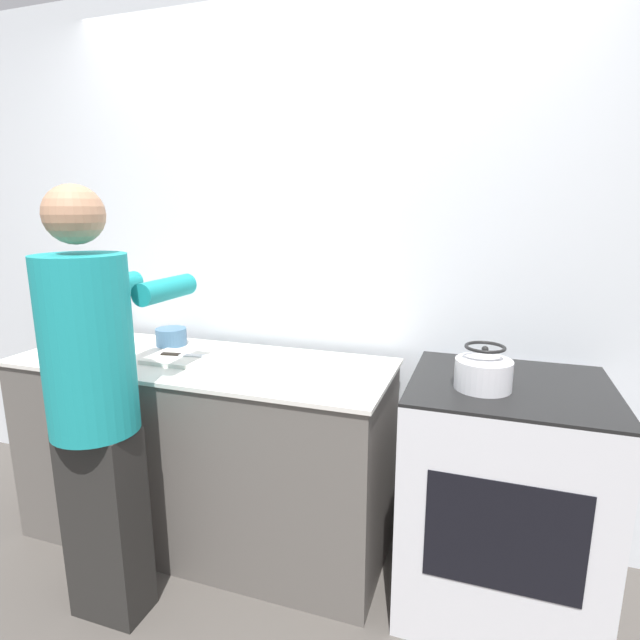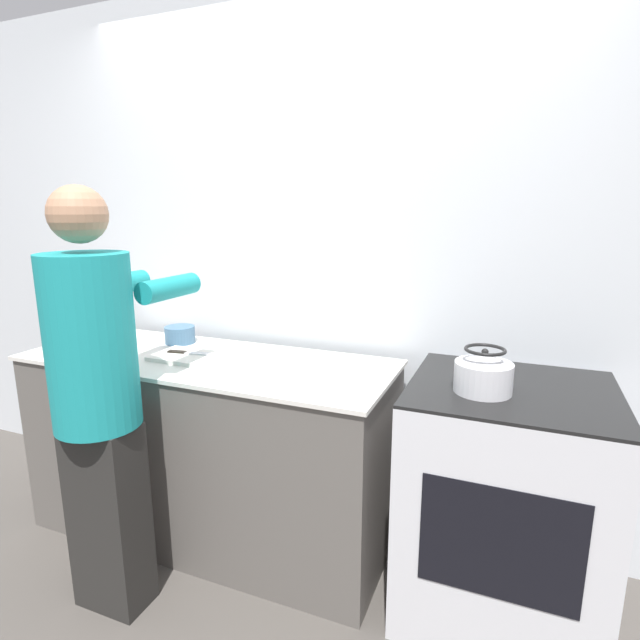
% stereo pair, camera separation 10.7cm
% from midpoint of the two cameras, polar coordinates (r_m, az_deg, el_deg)
% --- Properties ---
extents(ground_plane, '(12.00, 12.00, 0.00)m').
position_cam_midpoint_polar(ground_plane, '(2.35, -5.78, -28.97)').
color(ground_plane, '#4C4742').
extents(wall_back, '(8.00, 0.05, 2.60)m').
position_cam_midpoint_polar(wall_back, '(2.44, 1.58, 6.50)').
color(wall_back, silver).
rests_on(wall_back, ground_plane).
extents(counter, '(1.74, 0.65, 0.89)m').
position_cam_midpoint_polar(counter, '(2.51, -11.22, -14.06)').
color(counter, '#5B5651').
rests_on(counter, ground_plane).
extents(oven, '(0.73, 0.66, 0.92)m').
position_cam_midpoint_polar(oven, '(2.17, 21.54, -18.69)').
color(oven, silver).
rests_on(oven, ground_plane).
extents(person, '(0.35, 0.59, 1.64)m').
position_cam_midpoint_polar(person, '(2.02, -22.58, -7.61)').
color(person, '#252422').
rests_on(person, ground_plane).
extents(cutting_board, '(0.30, 0.22, 0.02)m').
position_cam_midpoint_polar(cutting_board, '(2.36, -13.73, -4.07)').
color(cutting_board, silver).
rests_on(cutting_board, counter).
extents(knife, '(0.23, 0.07, 0.01)m').
position_cam_midpoint_polar(knife, '(2.37, -13.37, -3.68)').
color(knife, silver).
rests_on(knife, cutting_board).
extents(kettle, '(0.20, 0.20, 0.16)m').
position_cam_midpoint_polar(kettle, '(1.88, 19.75, -5.80)').
color(kettle, silver).
rests_on(kettle, oven).
extents(bowl_prep, '(0.15, 0.15, 0.09)m').
position_cam_midpoint_polar(bowl_prep, '(2.63, -14.60, -1.64)').
color(bowl_prep, '#426684').
rests_on(bowl_prep, counter).
extents(canister_jar, '(0.12, 0.12, 0.13)m').
position_cam_midpoint_polar(canister_jar, '(2.93, -21.30, -0.14)').
color(canister_jar, '#4C4C51').
rests_on(canister_jar, counter).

